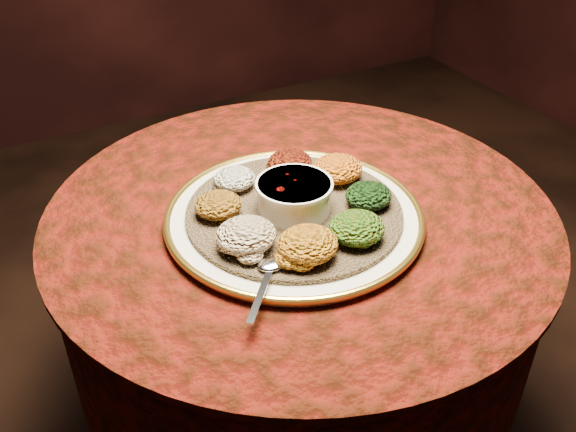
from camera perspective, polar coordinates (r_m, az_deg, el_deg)
name	(u,v)px	position (r m, az deg, el deg)	size (l,w,h in m)	color
table	(299,280)	(1.32, 1.01, -5.72)	(0.96, 0.96, 0.73)	black
platter	(294,217)	(1.16, 0.54, -0.10)	(0.51, 0.51, 0.02)	silver
injera	(294,212)	(1.15, 0.54, 0.34)	(0.39, 0.39, 0.01)	brown
stew_bowl	(294,194)	(1.13, 0.55, 1.93)	(0.14, 0.14, 0.06)	white
spoon	(271,268)	(1.01, -1.56, -4.67)	(0.12, 0.12, 0.01)	silver
portion_ayib	(235,179)	(1.21, -4.78, 3.33)	(0.08, 0.08, 0.04)	silver
portion_kitfo	(290,162)	(1.25, 0.17, 4.81)	(0.09, 0.08, 0.04)	black
portion_tikil	(338,169)	(1.23, 4.42, 4.22)	(0.10, 0.09, 0.05)	#A47A0D
portion_gomen	(368,196)	(1.16, 7.17, 1.82)	(0.09, 0.08, 0.04)	black
portion_mixveg	(357,228)	(1.07, 6.13, -1.05)	(0.10, 0.09, 0.05)	#AD320B
portion_kik	(308,244)	(1.03, 1.75, -2.54)	(0.10, 0.10, 0.05)	#BA7710
portion_timatim	(246,235)	(1.05, -3.74, -1.72)	(0.10, 0.10, 0.05)	maroon
portion_shiro	(218,205)	(1.14, -6.23, 0.98)	(0.08, 0.08, 0.04)	#8E4B11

